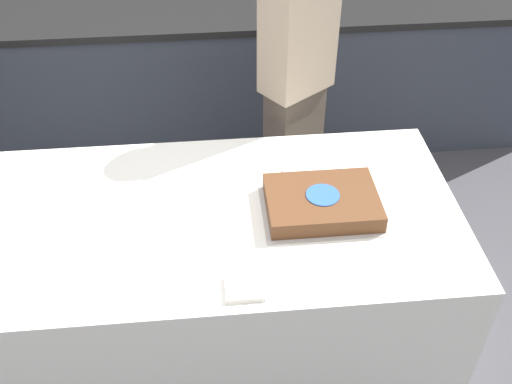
% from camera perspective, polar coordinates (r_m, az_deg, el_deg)
% --- Properties ---
extents(ground_plane, '(14.00, 14.00, 0.00)m').
position_cam_1_polar(ground_plane, '(2.95, -5.21, -13.14)').
color(ground_plane, '#424247').
extents(back_counter, '(4.40, 0.58, 0.92)m').
position_cam_1_polar(back_counter, '(3.85, -6.24, 10.45)').
color(back_counter, '#333842').
rests_on(back_counter, ground_plane).
extents(dining_table, '(2.16, 1.01, 0.76)m').
position_cam_1_polar(dining_table, '(2.66, -5.69, -8.26)').
color(dining_table, white).
rests_on(dining_table, ground_plane).
extents(cake, '(0.48, 0.36, 0.08)m').
position_cam_1_polar(cake, '(2.39, 6.31, -1.01)').
color(cake, '#B7B2AD').
rests_on(cake, dining_table).
extents(side_plate_near_cake, '(0.21, 0.21, 0.00)m').
position_cam_1_polar(side_plate_near_cake, '(2.65, 3.95, 2.97)').
color(side_plate_near_cake, white).
rests_on(side_plate_near_cake, dining_table).
extents(utensil_pile, '(0.14, 0.12, 0.02)m').
position_cam_1_polar(utensil_pile, '(2.10, -1.11, -9.14)').
color(utensil_pile, white).
rests_on(utensil_pile, dining_table).
extents(person_cutting_cake, '(0.38, 0.35, 1.72)m').
position_cam_1_polar(person_cutting_cake, '(2.91, 3.84, 10.53)').
color(person_cutting_cake, '#4C4238').
rests_on(person_cutting_cake, ground_plane).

